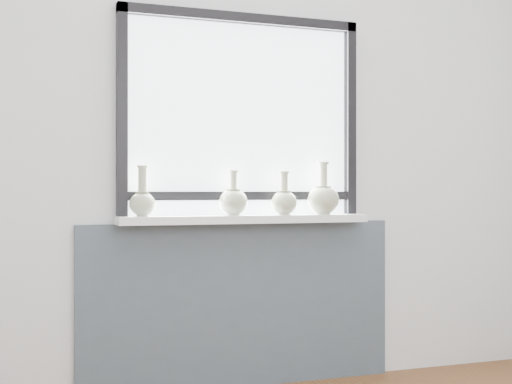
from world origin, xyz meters
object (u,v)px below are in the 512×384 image
object	(u,v)px
windowsill	(245,219)
vase_c	(284,201)
vase_b	(233,200)
vase_d	(323,198)
vase_a	(142,201)

from	to	relation	value
windowsill	vase_c	world-z (taller)	vase_c
vase_b	vase_d	size ratio (longest dim) A/B	0.82
windowsill	vase_a	world-z (taller)	vase_a
windowsill	vase_d	xyz separation A→B (m)	(0.44, -0.01, 0.11)
windowsill	vase_b	distance (m)	0.12
windowsill	vase_b	xyz separation A→B (m)	(-0.07, -0.00, 0.10)
vase_a	vase_c	size ratio (longest dim) A/B	1.10
vase_a	vase_d	xyz separation A→B (m)	(0.97, -0.01, 0.01)
vase_b	vase_c	bearing A→B (deg)	-4.24
windowsill	vase_c	bearing A→B (deg)	-5.70
vase_a	vase_b	world-z (taller)	vase_a
vase_a	vase_b	size ratio (longest dim) A/B	1.08
vase_a	vase_c	world-z (taller)	vase_a
vase_a	vase_d	distance (m)	0.97
windowsill	vase_b	size ratio (longest dim) A/B	5.72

